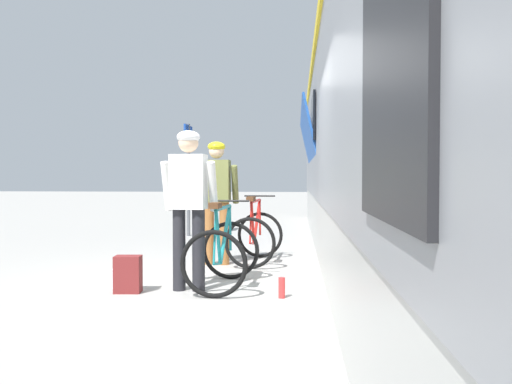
% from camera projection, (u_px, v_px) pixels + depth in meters
% --- Properties ---
extents(ground_plane, '(80.00, 80.00, 0.00)m').
position_uv_depth(ground_plane, '(207.00, 285.00, 5.94)').
color(ground_plane, '#A09E99').
extents(train_car, '(3.23, 17.24, 3.88)m').
position_uv_depth(train_car, '(420.00, 129.00, 7.51)').
color(train_car, gray).
rests_on(train_car, ground).
extents(cyclist_near_in_olive, '(0.62, 0.32, 1.76)m').
position_uv_depth(cyclist_near_in_olive, '(217.00, 191.00, 7.35)').
color(cyclist_near_in_olive, '#935B2D').
rests_on(cyclist_near_in_olive, ground).
extents(cyclist_far_in_white, '(0.62, 0.33, 1.76)m').
position_uv_depth(cyclist_far_in_white, '(189.00, 195.00, 5.64)').
color(cyclist_far_in_white, '#232328').
rests_on(cyclist_far_in_white, ground).
extents(bicycle_near_red, '(0.78, 1.11, 0.99)m').
position_uv_depth(bicycle_near_red, '(255.00, 236.00, 7.49)').
color(bicycle_near_red, black).
rests_on(bicycle_near_red, ground).
extents(bicycle_far_teal, '(0.75, 1.10, 0.99)m').
position_uv_depth(bicycle_far_teal, '(223.00, 253.00, 5.78)').
color(bicycle_far_teal, black).
rests_on(bicycle_far_teal, ground).
extents(backpack_on_platform, '(0.29, 0.20, 0.40)m').
position_uv_depth(backpack_on_platform, '(128.00, 274.00, 5.56)').
color(backpack_on_platform, maroon).
rests_on(backpack_on_platform, ground).
extents(water_bottle_near_the_bikes, '(0.07, 0.07, 0.21)m').
position_uv_depth(water_bottle_near_the_bikes, '(282.00, 288.00, 5.30)').
color(water_bottle_near_the_bikes, red).
rests_on(water_bottle_near_the_bikes, ground).
extents(water_bottle_by_the_backpack, '(0.08, 0.08, 0.22)m').
position_uv_depth(water_bottle_by_the_backpack, '(113.00, 279.00, 5.77)').
color(water_bottle_by_the_backpack, silver).
rests_on(water_bottle_by_the_backpack, ground).
extents(platform_sign_post, '(0.08, 0.70, 2.40)m').
position_uv_depth(platform_sign_post, '(188.00, 160.00, 10.99)').
color(platform_sign_post, '#595B60').
rests_on(platform_sign_post, ground).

